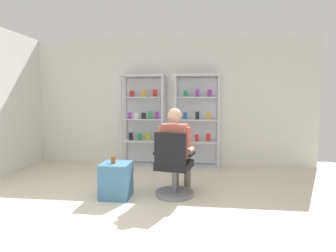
% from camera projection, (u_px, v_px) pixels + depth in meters
% --- Properties ---
extents(ground_plane, '(7.20, 7.20, 0.00)m').
position_uv_depth(ground_plane, '(143.00, 225.00, 3.19)').
color(ground_plane, beige).
extents(back_wall, '(6.00, 0.10, 2.70)m').
position_uv_depth(back_wall, '(172.00, 102.00, 6.02)').
color(back_wall, silver).
rests_on(back_wall, ground).
extents(display_cabinet_left, '(0.90, 0.45, 1.90)m').
position_uv_depth(display_cabinet_left, '(144.00, 121.00, 5.89)').
color(display_cabinet_left, '#B7B7BC').
rests_on(display_cabinet_left, ground).
extents(display_cabinet_right, '(0.90, 0.45, 1.90)m').
position_uv_depth(display_cabinet_right, '(197.00, 121.00, 5.76)').
color(display_cabinet_right, '#B7B7BC').
rests_on(display_cabinet_right, ground).
extents(office_chair, '(0.61, 0.57, 0.96)m').
position_uv_depth(office_chair, '(173.00, 170.00, 4.06)').
color(office_chair, slate).
rests_on(office_chair, ground).
extents(seated_shopkeeper, '(0.54, 0.61, 1.29)m').
position_uv_depth(seated_shopkeeper, '(177.00, 147.00, 4.18)').
color(seated_shopkeeper, slate).
rests_on(seated_shopkeeper, ground).
extents(storage_crate, '(0.41, 0.41, 0.50)m').
position_uv_depth(storage_crate, '(116.00, 180.00, 4.05)').
color(storage_crate, teal).
rests_on(storage_crate, ground).
extents(tea_glass, '(0.06, 0.06, 0.10)m').
position_uv_depth(tea_glass, '(113.00, 160.00, 4.01)').
color(tea_glass, brown).
rests_on(tea_glass, storage_crate).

